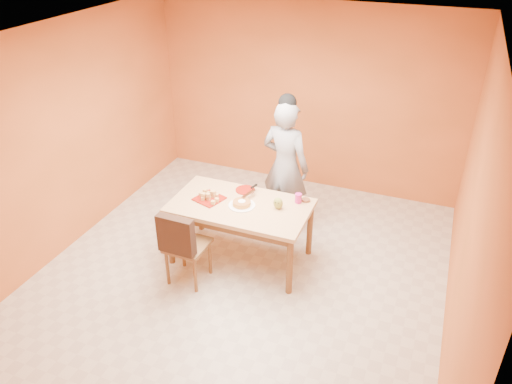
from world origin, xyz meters
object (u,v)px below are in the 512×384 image
at_px(dining_chair, 186,244).
at_px(checker_tin, 306,200).
at_px(red_dinner_plate, 245,190).
at_px(dining_table, 240,211).
at_px(person, 285,167).
at_px(magenta_glass, 298,198).
at_px(egg_ornament, 278,203).
at_px(pastry_platter, 209,199).
at_px(sponge_cake, 242,203).

height_order(dining_chair, checker_tin, dining_chair).
bearing_deg(red_dinner_plate, checker_tin, 2.16).
relative_size(dining_table, person, 0.91).
distance_m(dining_chair, red_dinner_plate, 1.01).
bearing_deg(magenta_glass, egg_ornament, -129.11).
height_order(person, checker_tin, person).
relative_size(dining_table, checker_tin, 16.81).
bearing_deg(red_dinner_plate, person, 60.66).
distance_m(pastry_platter, magenta_glass, 1.04).
xyz_separation_m(pastry_platter, checker_tin, (1.06, 0.38, 0.01)).
xyz_separation_m(pastry_platter, sponge_cake, (0.41, 0.00, 0.03)).
bearing_deg(dining_table, magenta_glass, 25.33).
relative_size(dining_table, sponge_cake, 7.68).
bearing_deg(magenta_glass, person, 121.11).
xyz_separation_m(dining_chair, red_dinner_plate, (0.32, 0.92, 0.27)).
xyz_separation_m(sponge_cake, egg_ornament, (0.40, 0.10, 0.03)).
relative_size(dining_table, red_dinner_plate, 6.82).
relative_size(red_dinner_plate, egg_ornament, 1.68).
xyz_separation_m(dining_table, dining_chair, (-0.40, -0.60, -0.17)).
bearing_deg(red_dinner_plate, pastry_platter, -131.69).
xyz_separation_m(dining_chair, pastry_platter, (0.01, 0.57, 0.27)).
bearing_deg(person, checker_tin, 139.24).
bearing_deg(sponge_cake, egg_ornament, 13.58).
xyz_separation_m(dining_chair, magenta_glass, (1.00, 0.89, 0.32)).
bearing_deg(magenta_glass, dining_chair, -138.53).
height_order(dining_chair, magenta_glass, dining_chair).
relative_size(sponge_cake, checker_tin, 2.19).
xyz_separation_m(red_dinner_plate, checker_tin, (0.75, 0.03, 0.01)).
relative_size(person, sponge_cake, 8.42).
bearing_deg(checker_tin, pastry_platter, -160.47).
height_order(pastry_platter, checker_tin, checker_tin).
relative_size(egg_ornament, checker_tin, 1.47).
height_order(dining_table, sponge_cake, sponge_cake).
bearing_deg(dining_table, pastry_platter, -176.03).
bearing_deg(dining_chair, dining_table, 57.60).
bearing_deg(dining_table, sponge_cake, -37.72).
distance_m(pastry_platter, sponge_cake, 0.41).
xyz_separation_m(dining_chair, sponge_cake, (0.43, 0.58, 0.30)).
distance_m(dining_chair, checker_tin, 1.46).
bearing_deg(checker_tin, person, 129.00).
relative_size(magenta_glass, checker_tin, 1.18).
bearing_deg(egg_ornament, dining_chair, -144.97).
distance_m(dining_table, pastry_platter, 0.40).
bearing_deg(red_dinner_plate, dining_chair, -109.41).
height_order(egg_ornament, magenta_glass, egg_ornament).
bearing_deg(red_dinner_plate, dining_table, -77.45).
distance_m(dining_chair, person, 1.66).
distance_m(dining_table, red_dinner_plate, 0.34).
height_order(dining_chair, person, person).
bearing_deg(magenta_glass, pastry_platter, -162.39).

